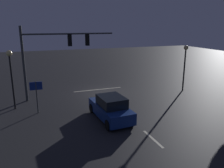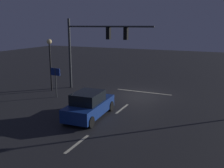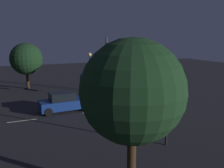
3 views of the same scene
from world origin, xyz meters
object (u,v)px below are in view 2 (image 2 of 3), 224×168
at_px(car_approaching, 89,105).
at_px(street_lamp_right_kerb, 50,55).
at_px(route_sign, 56,76).
at_px(traffic_signal_assembly, 95,41).

relative_size(car_approaching, street_lamp_right_kerb, 0.96).
bearing_deg(car_approaching, route_sign, -31.82).
distance_m(street_lamp_right_kerb, route_sign, 2.71).
xyz_separation_m(street_lamp_right_kerb, route_sign, (-1.66, 1.54, -1.50)).
distance_m(car_approaching, street_lamp_right_kerb, 8.23).
bearing_deg(street_lamp_right_kerb, route_sign, 137.08).
distance_m(traffic_signal_assembly, street_lamp_right_kerb, 4.11).
distance_m(traffic_signal_assembly, route_sign, 4.63).
bearing_deg(car_approaching, traffic_signal_assembly, -65.13).
relative_size(traffic_signal_assembly, street_lamp_right_kerb, 1.74).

